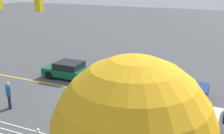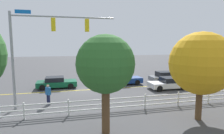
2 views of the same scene
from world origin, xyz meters
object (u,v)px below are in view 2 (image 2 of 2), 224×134
object	(u,v)px
car_1	(167,77)
pedestrian	(48,94)
car_3	(56,82)
car_2	(122,79)
car_0	(168,83)
tree_2	(201,63)
tree_0	(106,65)

from	to	relation	value
car_1	pedestrian	bearing A→B (deg)	-155.27
car_3	pedestrian	bearing A→B (deg)	-94.70
car_2	car_0	bearing A→B (deg)	-40.54
car_1	pedestrian	size ratio (longest dim) A/B	2.82
car_0	tree_2	xyz separation A→B (m)	(2.55, 8.26, 3.13)
car_3	tree_2	xyz separation A→B (m)	(-9.52, 11.76, 3.12)
pedestrian	tree_0	world-z (taller)	tree_0
car_0	car_3	bearing A→B (deg)	-15.16
tree_0	car_2	bearing A→B (deg)	-111.19
car_2	car_3	distance (m)	7.87
tree_0	tree_2	world-z (taller)	tree_2
car_1	car_2	xyz separation A→B (m)	(6.25, 0.20, -0.01)
tree_0	tree_2	distance (m)	6.37
car_2	car_3	bearing A→B (deg)	179.35
car_0	car_2	world-z (taller)	car_2
car_0	car_2	size ratio (longest dim) A/B	0.88
car_2	tree_2	world-z (taller)	tree_2
car_0	tree_0	xyz separation A→B (m)	(8.91, 8.65, 3.25)
car_0	tree_0	size ratio (longest dim) A/B	0.74
car_0	tree_2	size ratio (longest dim) A/B	0.71
car_1	car_3	distance (m)	14.12
car_1	tree_2	xyz separation A→B (m)	(4.60, 11.97, 3.08)
car_1	tree_2	distance (m)	13.18
tree_0	tree_2	bearing A→B (deg)	-176.49
pedestrian	car_0	bearing A→B (deg)	-28.22
car_1	tree_2	bearing A→B (deg)	-109.93
car_1	car_3	xyz separation A→B (m)	(14.12, 0.21, -0.04)
car_0	car_2	bearing A→B (deg)	-38.84
tree_0	car_3	bearing A→B (deg)	-75.42
pedestrian	tree_2	distance (m)	11.74
car_1	car_2	size ratio (longest dim) A/B	1.02
tree_0	car_0	bearing A→B (deg)	-135.85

